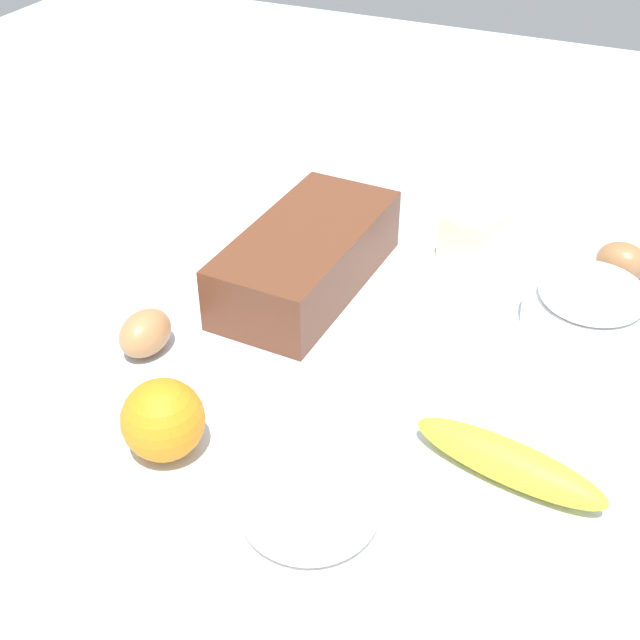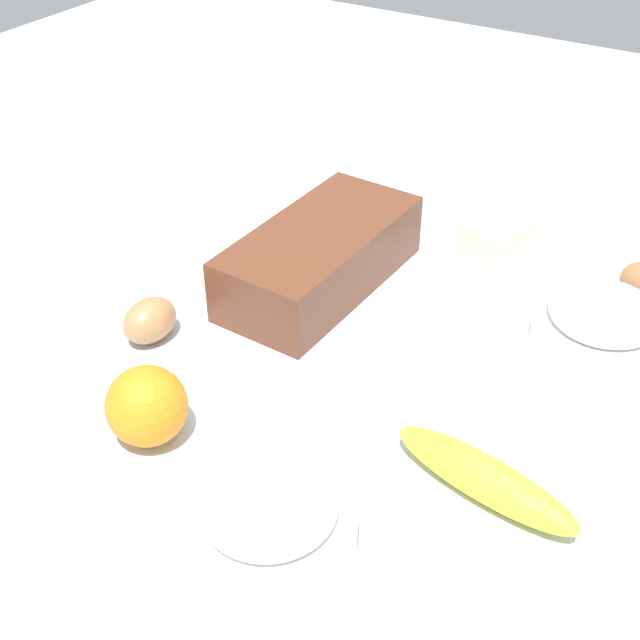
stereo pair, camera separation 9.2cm
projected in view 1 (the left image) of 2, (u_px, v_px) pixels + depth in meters
ground_plane at (320, 355)px, 0.95m from camera, size 2.40×2.40×0.02m
loaf_pan at (307, 256)px, 1.02m from camera, size 0.29×0.14×0.08m
flour_bowl at (310, 522)px, 0.70m from camera, size 0.15×0.15×0.07m
sugar_bowl at (590, 304)px, 0.96m from camera, size 0.15×0.15×0.07m
banana at (509, 462)px, 0.77m from camera, size 0.08×0.19×0.04m
orange_fruit at (163, 420)px, 0.79m from camera, size 0.08×0.08×0.08m
butter_block at (476, 232)px, 1.09m from camera, size 0.10×0.08×0.06m
egg_near_butter at (145, 333)px, 0.92m from camera, size 0.07×0.06×0.05m
egg_beside_bowl at (622, 262)px, 1.04m from camera, size 0.06×0.07×0.05m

